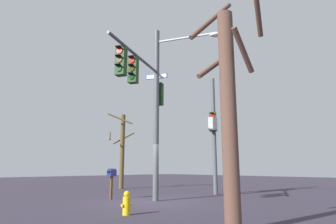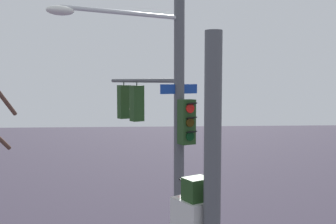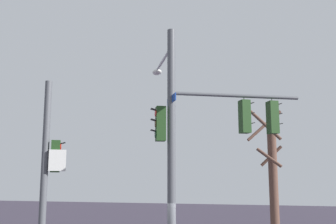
% 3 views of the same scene
% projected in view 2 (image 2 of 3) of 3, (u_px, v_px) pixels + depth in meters
% --- Properties ---
extents(main_signal_pole_assembly, '(5.59, 3.47, 8.11)m').
position_uv_depth(main_signal_pole_assembly, '(159.00, 124.00, 10.41)').
color(main_signal_pole_assembly, '#4C4F54').
rests_on(main_signal_pole_assembly, ground).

